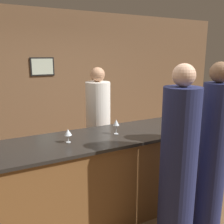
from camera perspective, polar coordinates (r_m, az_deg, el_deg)
The scene contains 10 objects.
ground_plane at distance 3.44m, azimuth -0.41°, elevation -21.86°, with size 14.00×14.00×0.00m, color brown.
back_wall at distance 5.04m, azimuth -12.69°, elevation 6.20°, with size 8.00×0.08×2.80m.
bar_counter at distance 3.18m, azimuth -0.42°, elevation -14.13°, with size 3.08×0.81×1.04m.
bartender at distance 3.78m, azimuth -3.13°, elevation -4.57°, with size 0.36×0.36×1.79m.
guest_0 at distance 3.01m, azimuth 21.98°, elevation -8.84°, with size 0.31×0.31×1.90m.
guest_1 at distance 2.64m, azimuth 14.87°, elevation -11.84°, with size 0.37×0.37×1.89m.
wine_bottle_0 at distance 3.69m, azimuth 19.01°, elevation -0.44°, with size 0.07×0.07×0.31m.
wine_glass_0 at distance 2.98m, azimuth 0.92°, elevation -2.49°, with size 0.07×0.07×0.18m.
wine_glass_1 at distance 2.74m, azimuth -10.04°, elevation -4.64°, with size 0.08×0.08×0.15m.
wine_glass_3 at distance 3.32m, azimuth 16.50°, elevation -1.38°, with size 0.07×0.07×0.18m.
Camera 1 is at (-1.29, -2.51, 1.97)m, focal length 40.00 mm.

